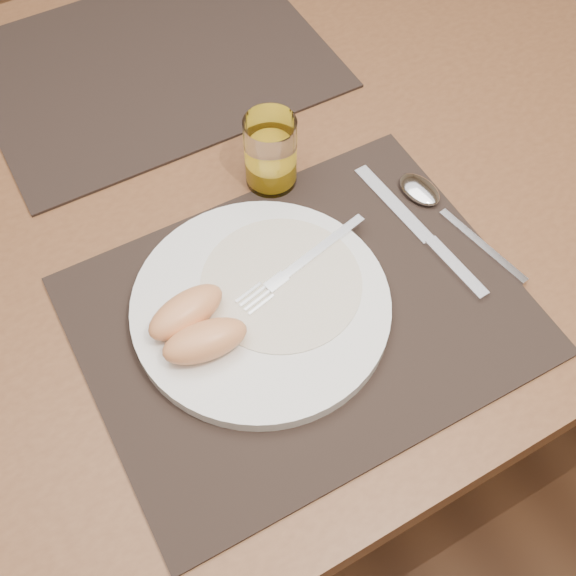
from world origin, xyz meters
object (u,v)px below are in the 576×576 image
(fork, at_px, (293,270))
(spoon, at_px, (429,198))
(table, at_px, (228,216))
(placemat_far, at_px, (152,64))
(placemat_near, at_px, (302,315))
(plate, at_px, (261,306))
(juice_glass, at_px, (271,155))
(knife, at_px, (429,240))

(fork, xyz_separation_m, spoon, (0.19, 0.02, -0.01))
(table, relative_size, placemat_far, 3.11)
(placemat_near, bearing_deg, fork, 72.15)
(fork, relative_size, spoon, 0.91)
(placemat_far, bearing_deg, fork, -91.41)
(placemat_far, distance_m, plate, 0.42)
(table, xyz_separation_m, placemat_far, (0.01, 0.22, 0.09))
(placemat_near, relative_size, spoon, 2.34)
(placemat_near, distance_m, spoon, 0.21)
(spoon, distance_m, juice_glass, 0.19)
(placemat_far, xyz_separation_m, plate, (-0.06, -0.41, 0.01))
(table, height_order, plate, plate)
(spoon, bearing_deg, placemat_near, -163.55)
(spoon, relative_size, juice_glass, 2.10)
(placemat_near, relative_size, plate, 1.67)
(table, relative_size, spoon, 7.29)
(plate, xyz_separation_m, knife, (0.21, -0.01, -0.01))
(table, distance_m, spoon, 0.26)
(placemat_near, distance_m, juice_glass, 0.19)
(plate, height_order, juice_glass, juice_glass)
(knife, bearing_deg, placemat_far, 108.92)
(knife, bearing_deg, placemat_near, -176.18)
(placemat_near, distance_m, plate, 0.04)
(knife, relative_size, spoon, 1.15)
(fork, height_order, spoon, fork)
(fork, relative_size, knife, 0.79)
(fork, bearing_deg, placemat_near, -107.85)
(knife, xyz_separation_m, juice_glass, (-0.11, 0.17, 0.04))
(placemat_near, height_order, fork, fork)
(placemat_far, relative_size, juice_glass, 4.93)
(juice_glass, bearing_deg, plate, -122.37)
(fork, distance_m, knife, 0.16)
(plate, bearing_deg, table, 74.74)
(placemat_far, xyz_separation_m, fork, (-0.01, -0.40, 0.02))
(plate, xyz_separation_m, juice_glass, (0.10, 0.15, 0.03))
(placemat_near, distance_m, fork, 0.05)
(fork, bearing_deg, placemat_far, 88.59)
(knife, xyz_separation_m, spoon, (0.03, 0.05, 0.00))
(fork, bearing_deg, knife, -11.45)
(placemat_far, bearing_deg, plate, -98.06)
(placemat_near, relative_size, placemat_far, 1.00)
(placemat_far, bearing_deg, table, -91.47)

